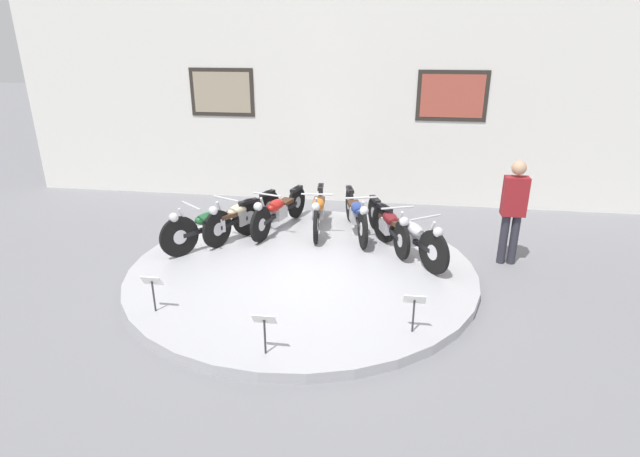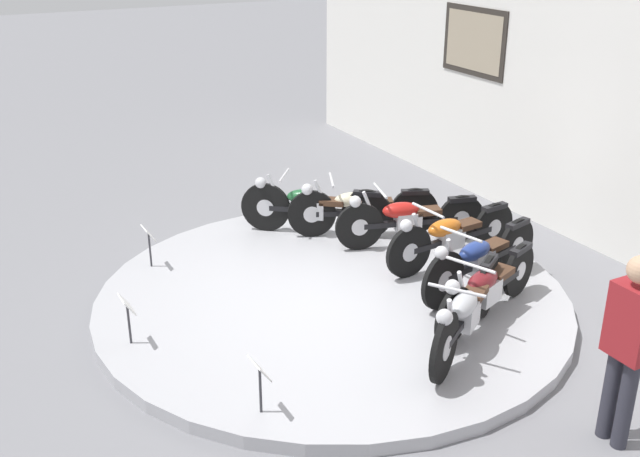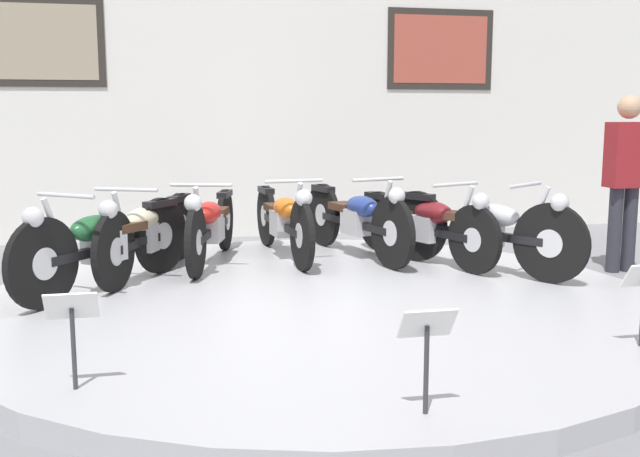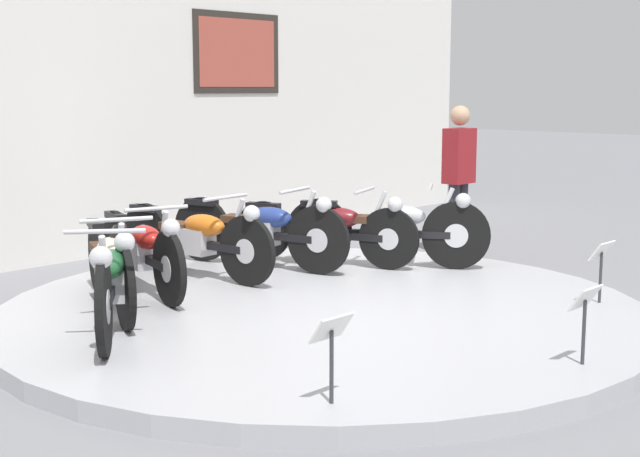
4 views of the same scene
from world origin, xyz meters
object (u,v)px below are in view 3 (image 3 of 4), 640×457
motorcycle_cream (148,231)px  motorcycle_maroon (426,223)px  motorcycle_blue (357,217)px  info_placard_front_left (72,319)px  motorcycle_silver (483,227)px  motorcycle_orange (284,218)px  motorcycle_red (211,223)px  motorcycle_green (104,241)px  visitor_standing (626,173)px  info_placard_front_centre (427,338)px

motorcycle_cream → motorcycle_maroon: bearing=-0.1°
motorcycle_blue → info_placard_front_left: size_ratio=3.82×
motorcycle_maroon → motorcycle_silver: 0.62m
motorcycle_orange → motorcycle_maroon: size_ratio=1.07×
motorcycle_maroon → motorcycle_red: bearing=169.5°
motorcycle_maroon → motorcycle_green: bearing=-169.6°
motorcycle_silver → visitor_standing: size_ratio=1.00×
motorcycle_orange → motorcycle_silver: size_ratio=1.17×
motorcycle_cream → motorcycle_red: bearing=32.7°
motorcycle_blue → visitor_standing: size_ratio=1.16×
motorcycle_cream → motorcycle_blue: bearing=10.5°
motorcycle_blue → motorcycle_silver: (0.90, -0.89, 0.00)m
motorcycle_green → motorcycle_silver: size_ratio=0.95×
motorcycle_red → visitor_standing: 3.96m
info_placard_front_centre → visitor_standing: size_ratio=0.30×
motorcycle_maroon → info_placard_front_centre: (-1.27, -3.39, -0.00)m
motorcycle_maroon → visitor_standing: size_ratio=1.09×
info_placard_front_centre → motorcycle_maroon: bearing=69.5°
motorcycle_blue → motorcycle_maroon: motorcycle_blue is taller
motorcycle_cream → visitor_standing: visitor_standing is taller
info_placard_front_centre → visitor_standing: visitor_standing is taller
motorcycle_red → motorcycle_blue: bearing=0.1°
motorcycle_orange → info_placard_front_left: (-1.63, -3.20, -0.02)m
motorcycle_green → visitor_standing: 4.81m
visitor_standing → motorcycle_cream: bearing=177.1°
motorcycle_green → visitor_standing: visitor_standing is taller
motorcycle_silver → info_placard_front_centre: size_ratio=3.31×
motorcycle_green → info_placard_front_left: 2.18m
motorcycle_cream → motorcycle_maroon: size_ratio=0.99×
motorcycle_red → motorcycle_orange: bearing=10.4°
info_placard_front_centre → motorcycle_red: bearing=100.6°
motorcycle_red → motorcycle_blue: size_ratio=0.98×
motorcycle_red → motorcycle_blue: (1.40, 0.00, 0.01)m
info_placard_front_left → motorcycle_green: bearing=89.3°
motorcycle_blue → motorcycle_silver: size_ratio=1.15×
motorcycle_green → motorcycle_maroon: (2.87, 0.52, -0.02)m
info_placard_front_left → visitor_standing: (4.81, 2.49, 0.45)m
motorcycle_blue → motorcycle_maroon: size_ratio=1.06×
motorcycle_green → info_placard_front_centre: motorcycle_green is taller
info_placard_front_centre → motorcycle_green: bearing=119.2°
motorcycle_maroon → motorcycle_silver: motorcycle_silver is taller
visitor_standing → motorcycle_red: bearing=171.4°
motorcycle_cream → info_placard_front_left: 2.73m
motorcycle_silver → info_placard_front_centre: motorcycle_silver is taller
motorcycle_blue → motorcycle_silver: bearing=-44.9°
motorcycle_cream → motorcycle_red: (0.57, 0.36, -0.01)m
motorcycle_blue → visitor_standing: visitor_standing is taller
motorcycle_green → info_placard_front_centre: size_ratio=3.15×
motorcycle_green → motorcycle_silver: 3.20m
motorcycle_silver → info_placard_front_centre: bearing=-119.2°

